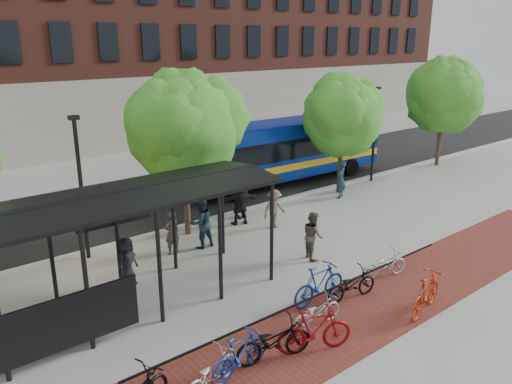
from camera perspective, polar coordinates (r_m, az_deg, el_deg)
ground at (r=19.69m, az=4.87°, el=-5.48°), size 160.00×160.00×0.00m
asphalt_street at (r=25.68m, az=-7.56°, el=-0.08°), size 160.00×8.00×0.01m
curb at (r=22.51m, az=-2.18°, el=-2.30°), size 160.00×0.25×0.12m
brick_strip at (r=15.35m, az=12.58°, el=-12.80°), size 24.00×3.00×0.01m
bike_rack_rail at (r=15.00m, az=6.63°, el=-13.27°), size 12.00×0.05×0.95m
building_brick at (r=45.18m, az=-9.44°, el=20.10°), size 55.00×14.00×20.00m
bus_shelter at (r=14.09m, az=-18.00°, el=-2.63°), size 10.60×3.07×3.60m
tree_b at (r=19.31m, az=-8.12°, el=7.76°), size 5.15×4.20×6.47m
tree_c at (r=25.15m, az=9.92°, el=8.92°), size 4.66×3.80×5.92m
tree_d at (r=32.39m, az=20.74°, el=10.64°), size 5.39×4.40×6.55m
lamp_post_left at (r=18.20m, az=-19.39°, el=0.83°), size 0.35×0.20×5.12m
lamp_post_right at (r=27.74m, az=13.40°, el=6.74°), size 0.35×0.20×5.12m
bus at (r=26.98m, az=3.17°, el=5.07°), size 12.39×3.28×3.32m
bike_2 at (r=11.85m, az=-5.18°, el=-19.85°), size 1.81×1.04×0.90m
bike_3 at (r=12.20m, az=-1.84°, el=-18.03°), size 1.86×0.74×1.08m
bike_4 at (r=12.66m, az=2.02°, el=-16.65°), size 2.11×1.19×1.05m
bike_5 at (r=13.00m, az=6.68°, el=-15.42°), size 2.03×1.31×1.19m
bike_6 at (r=14.04m, az=6.94°, el=-13.47°), size 1.71×0.66×0.88m
bike_7 at (r=15.13m, az=7.24°, el=-10.37°), size 2.03×0.60×1.21m
bike_8 at (r=15.51m, az=10.84°, el=-10.35°), size 1.90×0.88×0.96m
bike_9 at (r=15.31m, az=18.88°, el=-10.91°), size 2.08×0.99×1.20m
bike_10 at (r=17.07m, az=14.43°, el=-8.03°), size 1.83×1.01×0.91m
pedestrian_0 at (r=16.40m, az=-14.54°, el=-7.73°), size 0.95×0.83×1.63m
pedestrian_1 at (r=18.39m, az=-9.60°, el=-4.60°), size 0.61×0.42×1.64m
pedestrian_2 at (r=18.73m, az=-6.28°, el=-3.49°), size 0.96×0.75×1.97m
pedestrian_3 at (r=20.55m, az=2.11°, el=-1.96°), size 1.09×0.65×1.65m
pedestrian_4 at (r=21.71m, az=-1.84°, el=-0.78°), size 1.05×0.52×1.74m
pedestrian_5 at (r=20.98m, az=-1.87°, el=-1.10°), size 1.92×1.11×1.97m
pedestrian_7 at (r=24.78m, az=9.67°, el=1.43°), size 0.81×0.70×1.87m
pedestrian_8 at (r=17.88m, az=6.52°, el=-4.93°), size 0.94×1.04×1.74m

